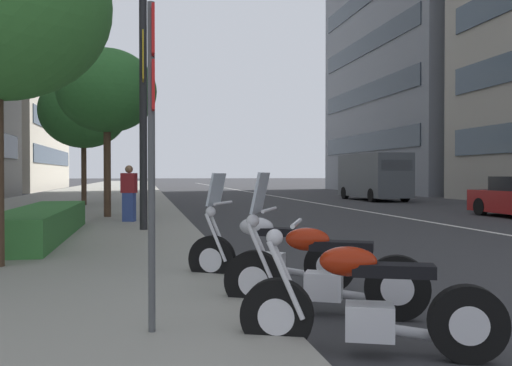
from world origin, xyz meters
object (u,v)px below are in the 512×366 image
Objects in this scene: motorcycle_nearest_camera at (366,306)px; motorcycle_far_end_row at (320,273)px; motorcycle_under_tarp at (266,253)px; street_tree_near_plaza_corner at (84,111)px; street_lamp_with_banners at (157,3)px; pedestrian_on_plaza at (129,193)px; street_tree_by_lamp_post at (107,91)px; delivery_van_ahead at (373,176)px; parking_sign_by_curb at (152,126)px.

motorcycle_far_end_row reaches higher than motorcycle_nearest_camera.
street_tree_near_plaza_corner is at bearing -47.52° from motorcycle_under_tarp.
street_lamp_with_banners is (6.34, 1.23, 5.08)m from motorcycle_under_tarp.
street_lamp_with_banners reaches higher than pedestrian_on_plaza.
street_lamp_with_banners is 4.77m from street_tree_by_lamp_post.
street_tree_near_plaza_corner is (17.66, 4.07, 3.73)m from motorcycle_under_tarp.
street_tree_by_lamp_post is (12.16, 2.90, 3.59)m from motorcycle_far_end_row.
delivery_van_ahead is at bearing -87.26° from motorcycle_under_tarp.
pedestrian_on_plaza is (-1.91, -0.71, -3.10)m from street_tree_by_lamp_post.
street_tree_near_plaza_corner is (19.16, 4.31, 3.72)m from motorcycle_far_end_row.
street_tree_near_plaza_corner reaches higher than street_tree_by_lamp_post.
motorcycle_under_tarp reaches higher than motorcycle_nearest_camera.
street_lamp_with_banners reaches higher than street_tree_by_lamp_post.
street_tree_by_lamp_post is at bearing -139.84° from pedestrian_on_plaza.
street_lamp_with_banners is at bearing -49.52° from motorcycle_under_tarp.
motorcycle_far_end_row is (1.31, -0.04, 0.04)m from motorcycle_nearest_camera.
street_tree_by_lamp_post is at bearing 5.23° from parking_sign_by_curb.
street_lamp_with_banners is 11.74m from street_tree_near_plaza_corner.
motorcycle_far_end_row is at bearing -169.38° from street_lamp_with_banners.
motorcycle_far_end_row is 0.35× the size of street_tree_near_plaza_corner.
delivery_van_ahead is (24.88, -10.92, 0.98)m from motorcycle_nearest_camera.
street_lamp_with_banners is (9.16, 1.43, 5.11)m from motorcycle_nearest_camera.
pedestrian_on_plaza is (11.55, 2.15, 0.52)m from motorcycle_nearest_camera.
street_tree_by_lamp_post is at bearing -46.51° from motorcycle_under_tarp.
parking_sign_by_curb is (-24.35, 12.60, 0.47)m from delivery_van_ahead.
delivery_van_ahead is at bearing -73.82° from street_tree_near_plaza_corner.
street_tree_by_lamp_post is 3.71m from pedestrian_on_plaza.
street_tree_by_lamp_post reaches higher than parking_sign_by_curb.
street_tree_near_plaza_corner reaches higher than parking_sign_by_curb.
motorcycle_nearest_camera is 1.31m from motorcycle_far_end_row.
street_tree_by_lamp_post is (10.65, 2.66, 3.59)m from motorcycle_under_tarp.
motorcycle_under_tarp is 0.36× the size of street_tree_near_plaza_corner.
motorcycle_under_tarp is 0.22× the size of street_lamp_with_banners.
motorcycle_far_end_row is 2.35m from parking_sign_by_curb.
motorcycle_under_tarp is 8.22m from street_lamp_with_banners.
parking_sign_by_curb is 13.17m from street_tree_by_lamp_post.
street_tree_by_lamp_post reaches higher than motorcycle_under_tarp.
street_tree_near_plaza_corner is 9.72m from pedestrian_on_plaza.
delivery_van_ahead is 0.62× the size of street_lamp_with_banners.
motorcycle_far_end_row is at bearing 128.49° from motorcycle_under_tarp.
pedestrian_on_plaza is at bearing 2.48° from parking_sign_by_curb.
street_tree_near_plaza_corner is (11.31, 2.84, -1.35)m from street_lamp_with_banners.
motorcycle_far_end_row is 0.21× the size of street_lamp_with_banners.
motorcycle_nearest_camera is 1.28× the size of pedestrian_on_plaza.
delivery_van_ahead is 18.68m from pedestrian_on_plaza.
motorcycle_under_tarp is at bearing 152.43° from delivery_van_ahead.
pedestrian_on_plaza is at bearing -47.92° from motorcycle_under_tarp.
street_tree_by_lamp_post reaches higher than motorcycle_far_end_row.
parking_sign_by_curb reaches higher than motorcycle_far_end_row.
street_tree_near_plaza_corner is (19.94, 2.60, 2.31)m from parking_sign_by_curb.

